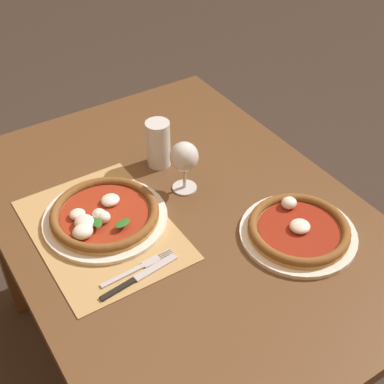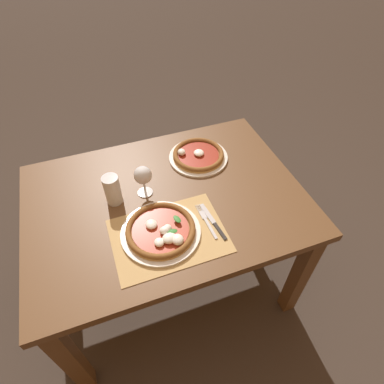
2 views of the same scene
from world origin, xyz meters
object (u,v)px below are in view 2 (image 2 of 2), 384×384
object	(u,v)px
pizza_near	(161,231)
knife	(213,221)
pint_glass	(113,190)
pizza_far	(198,155)
fork	(206,221)
wine_glass	(143,176)

from	to	relation	value
pizza_near	knife	world-z (taller)	pizza_near
pizza_near	pint_glass	world-z (taller)	pint_glass
pizza_near	pizza_far	xyz separation A→B (m)	(0.32, 0.40, -0.00)
pizza_far	knife	distance (m)	0.42
fork	knife	xyz separation A→B (m)	(0.03, -0.01, 0.00)
knife	pint_glass	bearing A→B (deg)	144.25
pizza_far	pint_glass	xyz separation A→B (m)	(-0.46, -0.15, 0.05)
pizza_far	pint_glass	world-z (taller)	pint_glass
pizza_near	wine_glass	bearing A→B (deg)	90.62
pint_glass	fork	xyz separation A→B (m)	(0.34, -0.25, -0.06)
wine_glass	pint_glass	bearing A→B (deg)	-179.16
pizza_near	fork	world-z (taller)	pizza_near
pizza_near	wine_glass	xyz separation A→B (m)	(-0.00, 0.25, 0.08)
wine_glass	knife	size ratio (longest dim) A/B	0.72
pizza_far	wine_glass	xyz separation A→B (m)	(-0.32, -0.15, 0.09)
wine_glass	fork	xyz separation A→B (m)	(0.20, -0.26, -0.10)
pizza_near	pint_glass	bearing A→B (deg)	120.02
pizza_far	fork	size ratio (longest dim) A/B	1.51
pizza_near	wine_glass	world-z (taller)	wine_glass
knife	wine_glass	bearing A→B (deg)	130.34
pizza_far	wine_glass	size ratio (longest dim) A/B	1.96
fork	knife	bearing A→B (deg)	-23.45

